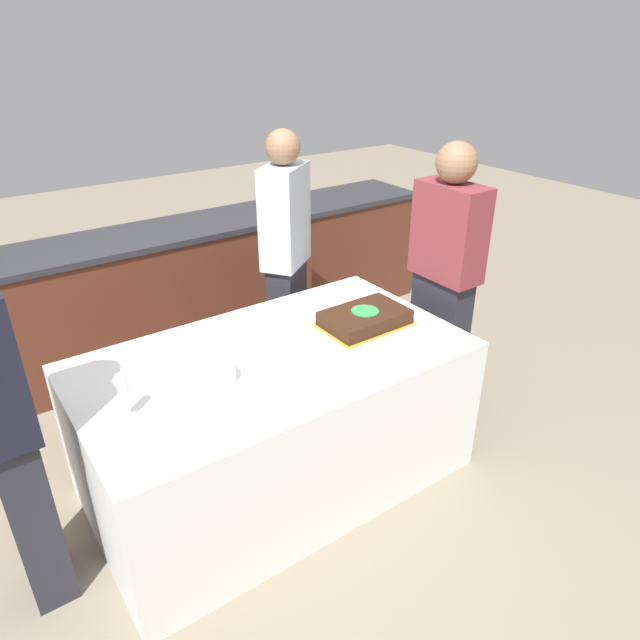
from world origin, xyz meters
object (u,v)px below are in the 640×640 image
plate_stack (212,374)px  cake (365,318)px  wine_glass (123,390)px  person_seated_right (444,282)px  person_cutting_cake (286,263)px  person_seated_left (4,425)px

plate_stack → cake: bearing=2.3°
wine_glass → person_seated_right: (1.86, 0.08, -0.04)m
plate_stack → person_cutting_cake: size_ratio=0.13×
person_cutting_cake → person_seated_right: (0.59, -0.74, -0.01)m
person_seated_right → person_seated_left: bearing=-90.0°
cake → plate_stack: 0.89m
cake → person_seated_left: 1.68m
person_cutting_cake → person_seated_right: size_ratio=1.01×
person_seated_left → person_seated_right: 2.28m
person_cutting_cake → person_seated_left: 1.84m
plate_stack → person_cutting_cake: 1.19m
person_seated_left → person_seated_right: size_ratio=0.99×
plate_stack → person_cutting_cake: (0.88, 0.79, 0.06)m
wine_glass → person_cutting_cake: (1.27, 0.83, -0.02)m
wine_glass → person_seated_right: bearing=2.6°
plate_stack → person_cutting_cake: person_cutting_cake is taller
wine_glass → person_seated_left: person_seated_left is taller
cake → person_seated_right: person_seated_right is taller
cake → person_cutting_cake: person_cutting_cake is taller
cake → person_cutting_cake: 0.76m
wine_glass → person_seated_left: bearing=168.5°
plate_stack → person_seated_left: 0.80m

